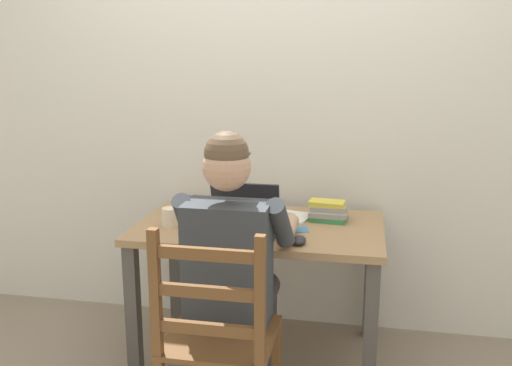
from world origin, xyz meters
TOP-DOWN VIEW (x-y plane):
  - ground_plane at (0.00, 0.00)m, footprint 8.00×8.00m
  - back_wall at (0.00, 0.44)m, footprint 6.00×0.04m
  - desk at (0.00, 0.00)m, footprint 1.20×0.72m
  - seated_person at (-0.03, -0.43)m, footprint 0.50×0.60m
  - wooden_chair at (-0.03, -0.71)m, footprint 0.42×0.42m
  - laptop at (-0.06, -0.16)m, footprint 0.33×0.30m
  - computer_mouse at (0.23, -0.25)m, footprint 0.06×0.10m
  - coffee_mug_white at (-0.42, -0.12)m, footprint 0.12×0.08m
  - coffee_mug_dark at (-0.40, 0.10)m, footprint 0.12×0.08m
  - book_stack_main at (0.33, 0.14)m, footprint 0.20×0.16m
  - paper_pile_near_laptop at (0.12, 0.14)m, footprint 0.27×0.25m
  - landscape_photo_print at (0.18, -0.05)m, footprint 0.15×0.12m

SIDE VIEW (x-z plane):
  - ground_plane at x=0.00m, z-range 0.00..0.00m
  - wooden_chair at x=-0.03m, z-range -0.01..0.92m
  - desk at x=0.00m, z-range 0.25..0.95m
  - seated_person at x=-0.03m, z-range 0.06..1.30m
  - landscape_photo_print at x=0.18m, z-range 0.70..0.71m
  - paper_pile_near_laptop at x=0.12m, z-range 0.70..0.71m
  - computer_mouse at x=0.23m, z-range 0.70..0.74m
  - book_stack_main at x=0.33m, z-range 0.70..0.80m
  - coffee_mug_dark at x=-0.40m, z-range 0.70..0.80m
  - coffee_mug_white at x=-0.42m, z-range 0.70..0.80m
  - laptop at x=-0.06m, z-range 0.64..0.87m
  - back_wall at x=0.00m, z-range 0.00..2.60m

